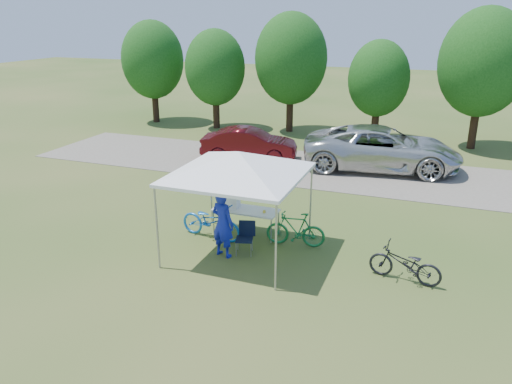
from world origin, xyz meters
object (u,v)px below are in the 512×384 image
at_px(cooler, 231,201).
at_px(bike_dark, 405,264).
at_px(cyclist, 223,224).
at_px(folding_chair, 246,234).
at_px(bike_blue, 211,221).
at_px(minivan, 382,148).
at_px(folding_table, 246,211).
at_px(sedan, 249,144).
at_px(bike_green, 296,229).

relative_size(cooler, bike_dark, 0.29).
distance_m(cooler, cyclist, 1.52).
xyz_separation_m(folding_chair, cooler, (-0.88, 1.07, 0.43)).
relative_size(folding_chair, cyclist, 0.47).
bearing_deg(bike_dark, bike_blue, -87.66).
distance_m(folding_chair, minivan, 9.14).
bearing_deg(cooler, folding_chair, -50.51).
relative_size(folding_chair, bike_blue, 0.45).
bearing_deg(folding_chair, bike_blue, 142.22).
height_order(folding_table, bike_blue, bike_blue).
height_order(folding_chair, cyclist, cyclist).
bearing_deg(sedan, bike_green, -162.89).
relative_size(folding_chair, bike_dark, 0.50).
relative_size(folding_chair, cooler, 1.71).
bearing_deg(bike_green, minivan, 163.73).
xyz_separation_m(cyclist, bike_blue, (-0.76, 0.88, -0.40)).
height_order(bike_dark, minivan, minivan).
height_order(folding_chair, minivan, minivan).
height_order(folding_table, bike_dark, bike_dark).
relative_size(bike_dark, minivan, 0.27).
bearing_deg(bike_blue, folding_chair, -103.69).
bearing_deg(minivan, folding_chair, 157.75).
relative_size(folding_chair, minivan, 0.14).
bearing_deg(bike_blue, cyclist, -131.09).
relative_size(bike_blue, sedan, 0.46).
bearing_deg(sedan, cooler, -175.10).
bearing_deg(cooler, bike_dark, -13.58).
bearing_deg(bike_dark, folding_chair, -82.75).
distance_m(bike_dark, sedan, 11.08).
bearing_deg(minivan, bike_dark, -176.76).
xyz_separation_m(cooler, cyclist, (0.41, -1.46, -0.04)).
bearing_deg(sedan, bike_blue, -178.70).
bearing_deg(bike_dark, bike_green, -99.02).
bearing_deg(sedan, folding_chair, -171.75).
height_order(cooler, bike_green, cooler).
height_order(cooler, bike_dark, cooler).
distance_m(folding_table, bike_dark, 4.59).
bearing_deg(minivan, folding_table, 153.07).
xyz_separation_m(folding_chair, cyclist, (-0.46, -0.39, 0.40)).
bearing_deg(folding_chair, bike_dark, -17.78).
relative_size(cooler, cyclist, 0.28).
height_order(cooler, sedan, sedan).
bearing_deg(folding_table, bike_dark, -14.95).
xyz_separation_m(bike_dark, sedan, (-7.17, 8.44, 0.24)).
bearing_deg(folding_chair, cyclist, -155.85).
distance_m(folding_table, minivan, 8.23).
height_order(bike_blue, sedan, sedan).
distance_m(bike_blue, sedan, 8.07).
relative_size(bike_green, sedan, 0.39).
relative_size(minivan, sedan, 1.52).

